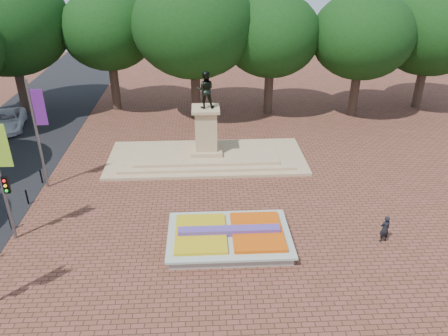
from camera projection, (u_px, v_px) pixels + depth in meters
name	position (u px, v px, depth m)	size (l,w,h in m)	color
ground	(209.00, 222.00, 24.35)	(90.00, 90.00, 0.00)	brown
flower_bed	(230.00, 237.00, 22.44)	(6.30, 4.30, 0.91)	gray
monument	(206.00, 148.00, 31.06)	(14.00, 6.00, 6.40)	tan
tree_row_back	(230.00, 38.00, 37.43)	(44.80, 8.80, 10.43)	#38291F
bollard_row	(0.00, 236.00, 22.28)	(0.12, 13.12, 0.98)	black
van	(8.00, 120.00, 36.37)	(2.43, 5.28, 1.47)	white
pedestrian	(385.00, 229.00, 22.40)	(0.56, 0.36, 1.52)	black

